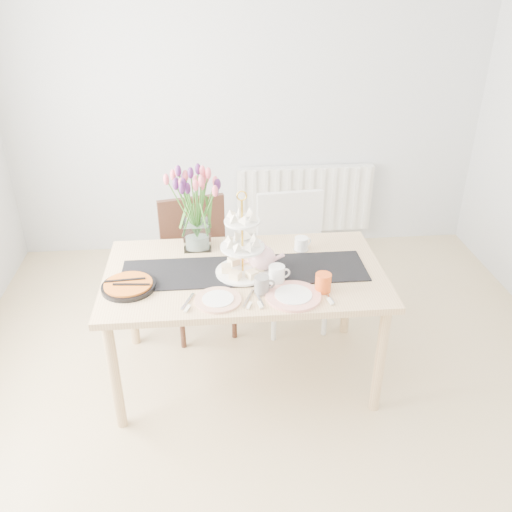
{
  "coord_description": "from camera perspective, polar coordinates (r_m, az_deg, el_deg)",
  "views": [
    {
      "loc": [
        -0.33,
        -2.22,
        2.32
      ],
      "look_at": [
        -0.09,
        0.41,
        0.87
      ],
      "focal_mm": 38.0,
      "sensor_mm": 36.0,
      "label": 1
    }
  ],
  "objects": [
    {
      "name": "chair_white",
      "position": [
        3.78,
        3.86,
        0.6
      ],
      "size": [
        0.49,
        0.49,
        0.93
      ],
      "rotation": [
        0.0,
        0.0,
        0.08
      ],
      "color": "white",
      "rests_on": "ground"
    },
    {
      "name": "plate_right",
      "position": [
        2.88,
        3.95,
        -4.22
      ],
      "size": [
        0.34,
        0.34,
        0.02
      ],
      "primitive_type": "cylinder",
      "rotation": [
        0.0,
        0.0,
        0.18
      ],
      "color": "white",
      "rests_on": "dining_table"
    },
    {
      "name": "teapot",
      "position": [
        3.08,
        0.61,
        -0.2
      ],
      "size": [
        0.3,
        0.27,
        0.17
      ],
      "primitive_type": null,
      "rotation": [
        0.0,
        0.0,
        -0.29
      ],
      "color": "white",
      "rests_on": "dining_table"
    },
    {
      "name": "mug_grey",
      "position": [
        2.89,
        0.61,
        -3.06
      ],
      "size": [
        0.09,
        0.09,
        0.1
      ],
      "primitive_type": "cylinder",
      "rotation": [
        0.0,
        0.0,
        0.08
      ],
      "color": "slate",
      "rests_on": "dining_table"
    },
    {
      "name": "tart_tin",
      "position": [
        3.02,
        -13.28,
        -3.09
      ],
      "size": [
        0.29,
        0.29,
        0.04
      ],
      "rotation": [
        0.0,
        0.0,
        -0.36
      ],
      "color": "black",
      "rests_on": "dining_table"
    },
    {
      "name": "radiator",
      "position": [
        4.86,
        5.12,
        6.0
      ],
      "size": [
        1.2,
        0.08,
        0.6
      ],
      "primitive_type": "cube",
      "color": "white",
      "rests_on": "room_shell"
    },
    {
      "name": "chair_brown",
      "position": [
        3.73,
        -6.2,
        0.03
      ],
      "size": [
        0.54,
        0.54,
        0.92
      ],
      "rotation": [
        0.0,
        0.0,
        0.22
      ],
      "color": "#321912",
      "rests_on": "ground"
    },
    {
      "name": "cake_stand",
      "position": [
        3.02,
        -1.43,
        0.23
      ],
      "size": [
        0.31,
        0.31,
        0.45
      ],
      "rotation": [
        0.0,
        0.0,
        -0.09
      ],
      "color": "gold",
      "rests_on": "dining_table"
    },
    {
      "name": "tulip_vase",
      "position": [
        3.25,
        -6.43,
        6.18
      ],
      "size": [
        0.61,
        0.61,
        0.52
      ],
      "rotation": [
        0.0,
        0.0,
        0.24
      ],
      "color": "silver",
      "rests_on": "dining_table"
    },
    {
      "name": "plate_left",
      "position": [
        2.85,
        -4.02,
        -4.63
      ],
      "size": [
        0.32,
        0.32,
        0.01
      ],
      "primitive_type": "cylinder",
      "rotation": [
        0.0,
        0.0,
        -0.37
      ],
      "color": "silver",
      "rests_on": "dining_table"
    },
    {
      "name": "table_runner",
      "position": [
        3.11,
        -1.24,
        -1.55
      ],
      "size": [
        1.4,
        0.35,
        0.01
      ],
      "primitive_type": "cube",
      "color": "black",
      "rests_on": "dining_table"
    },
    {
      "name": "dining_table",
      "position": [
        3.15,
        -1.22,
        -2.81
      ],
      "size": [
        1.6,
        0.9,
        0.75
      ],
      "color": "tan",
      "rests_on": "ground"
    },
    {
      "name": "mug_white",
      "position": [
        2.97,
        2.19,
        -1.99
      ],
      "size": [
        0.11,
        0.11,
        0.11
      ],
      "primitive_type": "cylinder",
      "rotation": [
        0.0,
        0.0,
        0.26
      ],
      "color": "white",
      "rests_on": "dining_table"
    },
    {
      "name": "mug_orange",
      "position": [
        2.93,
        7.08,
        -2.8
      ],
      "size": [
        0.12,
        0.12,
        0.1
      ],
      "primitive_type": "cylinder",
      "rotation": [
        0.0,
        0.0,
        0.95
      ],
      "color": "#E05118",
      "rests_on": "dining_table"
    },
    {
      "name": "cream_jug",
      "position": [
        3.33,
        4.79,
        1.28
      ],
      "size": [
        0.11,
        0.11,
        0.08
      ],
      "primitive_type": "cylinder",
      "rotation": [
        0.0,
        0.0,
        0.42
      ],
      "color": "white",
      "rests_on": "dining_table"
    },
    {
      "name": "room_shell",
      "position": [
        2.47,
        3.04,
        4.24
      ],
      "size": [
        4.5,
        4.5,
        4.5
      ],
      "color": "tan",
      "rests_on": "ground"
    }
  ]
}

